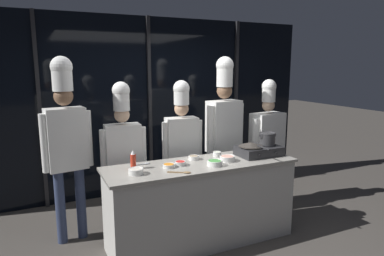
{
  "coord_description": "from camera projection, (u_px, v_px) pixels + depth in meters",
  "views": [
    {
      "loc": [
        -1.62,
        -3.24,
        1.99
      ],
      "look_at": [
        0.0,
        0.25,
        1.28
      ],
      "focal_mm": 32.0,
      "sensor_mm": 36.0,
      "label": 1
    }
  ],
  "objects": [
    {
      "name": "ground_plane",
      "position": [
        201.0,
        241.0,
        3.92
      ],
      "size": [
        24.0,
        24.0,
        0.0
      ],
      "primitive_type": "plane",
      "color": "#47423D"
    },
    {
      "name": "window_wall_back",
      "position": [
        149.0,
        106.0,
        5.31
      ],
      "size": [
        5.48,
        0.09,
        2.7
      ],
      "color": "black",
      "rests_on": "ground_plane"
    },
    {
      "name": "demo_counter",
      "position": [
        201.0,
        203.0,
        3.83
      ],
      "size": [
        2.14,
        0.65,
        0.93
      ],
      "color": "beige",
      "rests_on": "ground_plane"
    },
    {
      "name": "portable_stove",
      "position": [
        259.0,
        150.0,
        4.07
      ],
      "size": [
        0.51,
        0.36,
        0.12
      ],
      "color": "#28282B",
      "rests_on": "demo_counter"
    },
    {
      "name": "frying_pan",
      "position": [
        251.0,
        144.0,
        4.0
      ],
      "size": [
        0.29,
        0.5,
        0.05
      ],
      "color": "#38332D",
      "rests_on": "portable_stove"
    },
    {
      "name": "stock_pot",
      "position": [
        267.0,
        138.0,
        4.09
      ],
      "size": [
        0.22,
        0.19,
        0.14
      ],
      "color": "#333335",
      "rests_on": "portable_stove"
    },
    {
      "name": "squeeze_bottle_chili",
      "position": [
        133.0,
        160.0,
        3.52
      ],
      "size": [
        0.06,
        0.06,
        0.2
      ],
      "color": "red",
      "rests_on": "demo_counter"
    },
    {
      "name": "prep_bowl_bell_pepper",
      "position": [
        180.0,
        163.0,
        3.66
      ],
      "size": [
        0.12,
        0.12,
        0.05
      ],
      "color": "white",
      "rests_on": "demo_counter"
    },
    {
      "name": "prep_bowl_shrimp",
      "position": [
        227.0,
        158.0,
        3.83
      ],
      "size": [
        0.17,
        0.17,
        0.06
      ],
      "color": "white",
      "rests_on": "demo_counter"
    },
    {
      "name": "prep_bowl_onion",
      "position": [
        136.0,
        171.0,
        3.36
      ],
      "size": [
        0.15,
        0.15,
        0.06
      ],
      "color": "white",
      "rests_on": "demo_counter"
    },
    {
      "name": "prep_bowl_bean_sprouts",
      "position": [
        217.0,
        154.0,
        4.02
      ],
      "size": [
        0.1,
        0.1,
        0.05
      ],
      "color": "white",
      "rests_on": "demo_counter"
    },
    {
      "name": "prep_bowl_scallions",
      "position": [
        215.0,
        163.0,
        3.65
      ],
      "size": [
        0.17,
        0.17,
        0.06
      ],
      "color": "white",
      "rests_on": "demo_counter"
    },
    {
      "name": "prep_bowl_carrots",
      "position": [
        169.0,
        165.0,
        3.59
      ],
      "size": [
        0.13,
        0.13,
        0.04
      ],
      "color": "white",
      "rests_on": "demo_counter"
    },
    {
      "name": "prep_bowl_mushrooms",
      "position": [
        194.0,
        157.0,
        3.88
      ],
      "size": [
        0.12,
        0.12,
        0.05
      ],
      "color": "white",
      "rests_on": "demo_counter"
    },
    {
      "name": "serving_spoon_slotted",
      "position": [
        184.0,
        172.0,
        3.4
      ],
      "size": [
        0.22,
        0.15,
        0.02
      ],
      "color": "olive",
      "rests_on": "demo_counter"
    },
    {
      "name": "serving_spoon_solid",
      "position": [
        144.0,
        164.0,
        3.7
      ],
      "size": [
        0.21,
        0.04,
        0.02
      ],
      "color": "#B2B5BA",
      "rests_on": "demo_counter"
    },
    {
      "name": "chef_head",
      "position": [
        66.0,
        135.0,
        3.73
      ],
      "size": [
        0.54,
        0.27,
        2.08
      ],
      "rotation": [
        0.0,
        0.0,
        3.29
      ],
      "color": "#2D3856",
      "rests_on": "ground_plane"
    },
    {
      "name": "chef_sous",
      "position": [
        123.0,
        149.0,
        3.94
      ],
      "size": [
        0.53,
        0.23,
        1.8
      ],
      "rotation": [
        0.0,
        0.0,
        3.1
      ],
      "color": "#4C4C51",
      "rests_on": "ground_plane"
    },
    {
      "name": "chef_line",
      "position": [
        182.0,
        141.0,
        4.27
      ],
      "size": [
        0.52,
        0.24,
        1.8
      ],
      "rotation": [
        0.0,
        0.0,
        3.06
      ],
      "color": "#2D3856",
      "rests_on": "ground_plane"
    },
    {
      "name": "chef_pastry",
      "position": [
        224.0,
        124.0,
        4.55
      ],
      "size": [
        0.59,
        0.3,
        2.09
      ],
      "rotation": [
        0.0,
        0.0,
        3.3
      ],
      "color": "#232326",
      "rests_on": "ground_plane"
    },
    {
      "name": "chef_apprentice",
      "position": [
        267.0,
        136.0,
        4.81
      ],
      "size": [
        0.63,
        0.32,
        1.79
      ],
      "rotation": [
        0.0,
        0.0,
        3.3
      ],
      "color": "#232326",
      "rests_on": "ground_plane"
    }
  ]
}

